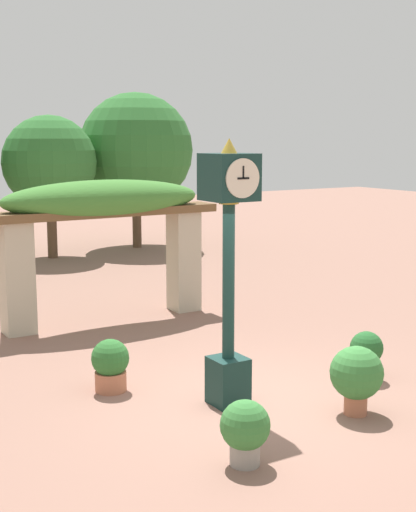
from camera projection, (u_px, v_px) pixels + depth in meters
ground_plane at (255, 401)px, 9.41m from camera, size 60.00×60.00×0.00m
pedestal_clock at (229, 256)px, 8.99m from camera, size 0.58×0.63×3.43m
pergola at (104, 217)px, 13.19m from camera, size 4.48×1.12×2.67m
potted_plant_near_left at (110, 364)px, 9.72m from camera, size 0.52×0.52×0.73m
potted_plant_near_right at (245, 429)px, 7.51m from camera, size 0.54×0.54×0.71m
potted_plant_far_left at (366, 354)px, 10.18m from camera, size 0.47×0.47×0.71m
potted_plant_far_right at (357, 375)px, 8.87m from camera, size 0.67×0.67×0.88m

